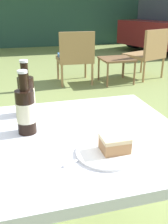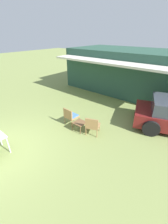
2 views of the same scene
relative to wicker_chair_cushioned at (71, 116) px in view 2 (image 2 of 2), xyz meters
The scene contains 4 objects.
cabin_building 6.46m from the wicker_chair_cushioned, 90.97° to the left, with size 8.57×5.63×2.89m.
wicker_chair_cushioned is the anchor object (origin of this frame).
wicker_chair_plain 1.29m from the wicker_chair_cushioned, ahead, with size 0.71×0.70×0.84m.
garden_side_table 0.69m from the wicker_chair_cushioned, 10.85° to the right, with size 0.51×0.49×0.41m.
Camera 2 is at (5.08, -1.14, 3.92)m, focal length 24.00 mm.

